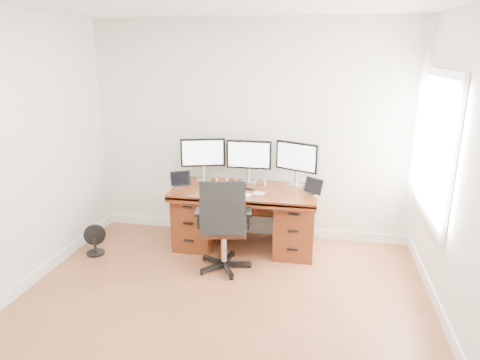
% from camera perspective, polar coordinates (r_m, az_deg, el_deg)
% --- Properties ---
extents(ground, '(4.50, 4.50, 0.00)m').
position_cam_1_polar(ground, '(3.82, -4.56, -20.44)').
color(ground, brown).
rests_on(ground, ground).
extents(back_wall, '(4.00, 0.10, 2.70)m').
position_cam_1_polar(back_wall, '(5.33, 1.54, 6.41)').
color(back_wall, silver).
rests_on(back_wall, ground).
extents(desk, '(1.70, 0.80, 0.75)m').
position_cam_1_polar(desk, '(5.19, 0.69, -4.77)').
color(desk, '#552411').
rests_on(desk, ground).
extents(office_chair, '(0.66, 0.66, 1.06)m').
position_cam_1_polar(office_chair, '(4.66, -2.20, -8.09)').
color(office_chair, black).
rests_on(office_chair, ground).
extents(floor_fan, '(0.25, 0.21, 0.36)m').
position_cam_1_polar(floor_fan, '(5.36, -18.84, -7.63)').
color(floor_fan, black).
rests_on(floor_fan, ground).
extents(monitor_left, '(0.54, 0.19, 0.53)m').
position_cam_1_polar(monitor_left, '(5.34, -4.97, 3.46)').
color(monitor_left, silver).
rests_on(monitor_left, desk).
extents(monitor_center, '(0.55, 0.14, 0.53)m').
position_cam_1_polar(monitor_center, '(5.21, 1.19, 3.20)').
color(monitor_center, silver).
rests_on(monitor_center, desk).
extents(monitor_right, '(0.51, 0.26, 0.53)m').
position_cam_1_polar(monitor_right, '(5.15, 7.57, 2.89)').
color(monitor_right, silver).
rests_on(monitor_right, desk).
extents(tablet_left, '(0.24, 0.17, 0.19)m').
position_cam_1_polar(tablet_left, '(5.16, -7.97, 0.04)').
color(tablet_left, silver).
rests_on(tablet_left, desk).
extents(tablet_right, '(0.23, 0.20, 0.19)m').
position_cam_1_polar(tablet_right, '(4.90, 9.76, -0.97)').
color(tablet_right, silver).
rests_on(tablet_right, desk).
extents(keyboard, '(0.30, 0.20, 0.01)m').
position_cam_1_polar(keyboard, '(4.85, -0.20, -1.86)').
color(keyboard, silver).
rests_on(keyboard, desk).
extents(trackpad, '(0.14, 0.14, 0.01)m').
position_cam_1_polar(trackpad, '(4.88, 2.51, -1.80)').
color(trackpad, silver).
rests_on(trackpad, desk).
extents(drawing_tablet, '(0.22, 0.17, 0.01)m').
position_cam_1_polar(drawing_tablet, '(4.91, -3.15, -1.69)').
color(drawing_tablet, black).
rests_on(drawing_tablet, desk).
extents(phone, '(0.12, 0.07, 0.01)m').
position_cam_1_polar(phone, '(5.03, 1.16, -1.20)').
color(phone, black).
rests_on(phone, desk).
extents(figurine_orange, '(0.03, 0.03, 0.08)m').
position_cam_1_polar(figurine_orange, '(5.25, -3.12, -0.04)').
color(figurine_orange, '#E3923F').
rests_on(figurine_orange, desk).
extents(figurine_pink, '(0.03, 0.03, 0.08)m').
position_cam_1_polar(figurine_pink, '(5.22, -1.70, -0.12)').
color(figurine_pink, pink).
rests_on(figurine_pink, desk).
extents(figurine_brown, '(0.03, 0.03, 0.08)m').
position_cam_1_polar(figurine_brown, '(5.20, -0.52, -0.19)').
color(figurine_brown, brown).
rests_on(figurine_brown, desk).
extents(figurine_blue, '(0.03, 0.03, 0.08)m').
position_cam_1_polar(figurine_blue, '(5.16, 1.99, -0.33)').
color(figurine_blue, '#4E87D7').
rests_on(figurine_blue, desk).
extents(figurine_yellow, '(0.03, 0.03, 0.08)m').
position_cam_1_polar(figurine_yellow, '(5.14, 3.34, -0.41)').
color(figurine_yellow, '#DDBE79').
rests_on(figurine_yellow, desk).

